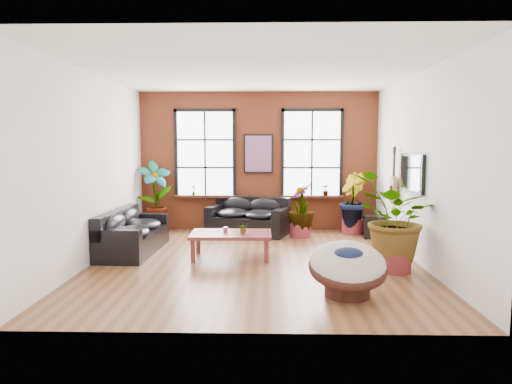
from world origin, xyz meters
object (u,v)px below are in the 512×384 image
sofa_back (249,217)px  papasan_chair (348,267)px  sofa_left (131,233)px  coffee_table (231,236)px

sofa_back → papasan_chair: 4.89m
sofa_left → coffee_table: 2.12m
sofa_back → papasan_chair: (1.61, -4.62, 0.04)m
sofa_left → coffee_table: (2.07, -0.45, 0.05)m
sofa_left → coffee_table: sofa_left is taller
sofa_back → coffee_table: (-0.25, -2.44, 0.04)m
sofa_back → sofa_left: size_ratio=0.96×
coffee_table → papasan_chair: 2.86m
coffee_table → papasan_chair: size_ratio=1.30×
coffee_table → sofa_back: bearing=83.8°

